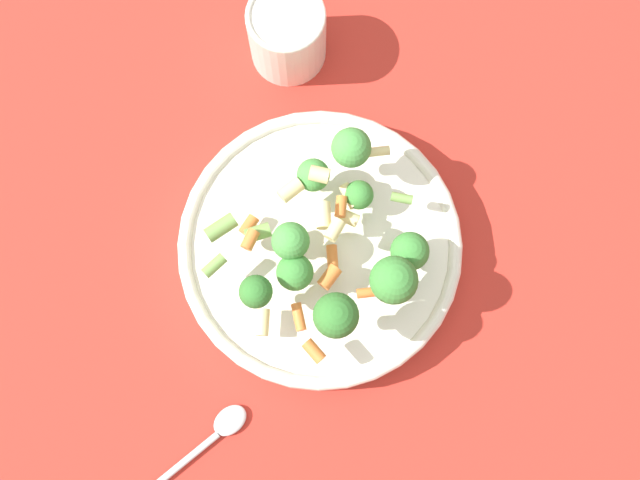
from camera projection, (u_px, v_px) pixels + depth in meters
name	position (u px, v px, depth m)	size (l,w,h in m)	color
ground_plane	(320.00, 253.00, 0.78)	(3.00, 3.00, 0.00)	#B72D23
bowl	(320.00, 248.00, 0.76)	(0.29, 0.29, 0.04)	silver
pasta_salad	(338.00, 246.00, 0.69)	(0.22, 0.20, 0.10)	#8CB766
cup	(287.00, 34.00, 0.79)	(0.08, 0.08, 0.08)	silver
spoon	(201.00, 444.00, 0.74)	(0.17, 0.07, 0.01)	silver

